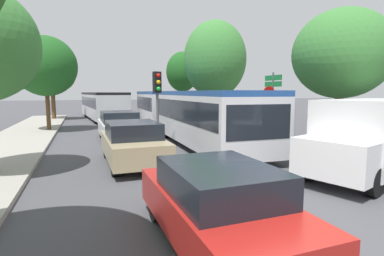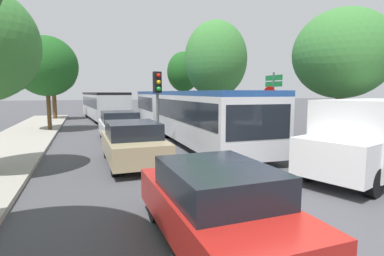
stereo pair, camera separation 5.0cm
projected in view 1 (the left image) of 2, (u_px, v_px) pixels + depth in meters
The scene contains 16 objects.
ground_plane at pixel (294, 228), 5.58m from camera, with size 200.00×200.00×0.00m, color #47474C.
kerb_strip_left at pixel (16, 142), 14.77m from camera, with size 3.20×34.71×0.14m, color #9E998E.
articulated_bus at pixel (181, 110), 17.54m from camera, with size 3.12×17.49×2.59m.
city_bus_rear at pixel (102, 104), 27.81m from camera, with size 3.58×11.84×2.51m.
queued_car_red at pixel (217, 205), 4.89m from camera, with size 1.72×3.97×1.37m.
queued_car_tan at pixel (133, 143), 10.51m from camera, with size 1.87×4.34×1.50m.
queued_car_white at pixel (119, 126), 15.65m from camera, with size 1.91×4.43×1.53m.
white_van at pixel (370, 135), 8.93m from camera, with size 5.36×3.46×2.31m.
traffic_light at pixel (157, 93), 12.88m from camera, with size 0.36×0.38×3.40m.
no_entry_sign at pixel (269, 105), 14.91m from camera, with size 0.70×0.08×2.82m.
direction_sign_post at pixel (273, 92), 16.27m from camera, with size 0.11×1.40×3.60m.
tree_left_far at pixel (47, 68), 18.81m from camera, with size 3.82×3.82×6.03m.
tree_left_distant at pixel (52, 73), 26.82m from camera, with size 3.30×3.30×5.87m.
tree_right_near at pixel (342, 54), 12.54m from camera, with size 4.03×4.03×5.97m.
tree_right_mid at pixel (214, 61), 24.13m from camera, with size 5.03×5.03×8.23m.
tree_right_far at pixel (182, 73), 32.61m from camera, with size 3.53×3.53×6.89m.
Camera 1 is at (-3.62, -4.33, 2.53)m, focal length 28.00 mm.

